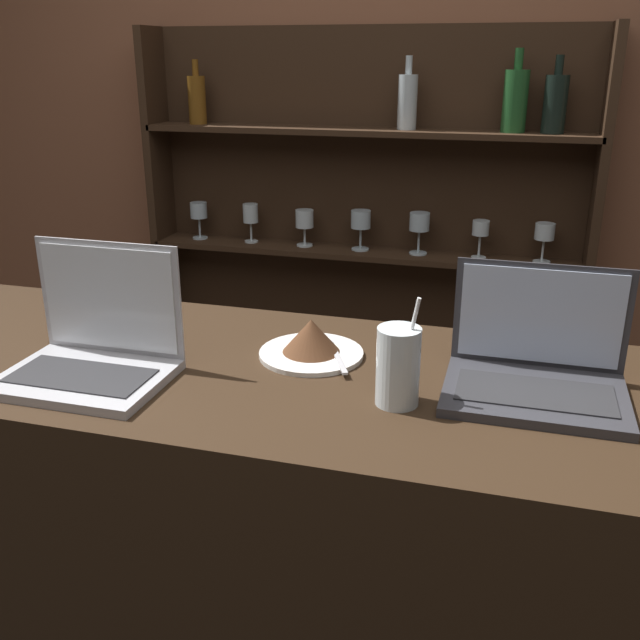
# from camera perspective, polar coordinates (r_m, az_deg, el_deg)

# --- Properties ---
(bar_counter) EXTENTS (1.99, 0.64, 1.04)m
(bar_counter) POSITION_cam_1_polar(r_m,az_deg,el_deg) (1.71, -5.05, -19.79)
(bar_counter) COLOR black
(bar_counter) RESTS_ON ground_plane
(back_wall) EXTENTS (7.00, 0.06, 2.70)m
(back_wall) POSITION_cam_1_polar(r_m,az_deg,el_deg) (2.64, 5.18, 14.48)
(back_wall) COLOR brown
(back_wall) RESTS_ON ground_plane
(back_shelf) EXTENTS (1.60, 0.18, 1.72)m
(back_shelf) POSITION_cam_1_polar(r_m,az_deg,el_deg) (2.66, 3.65, 4.86)
(back_shelf) COLOR #332114
(back_shelf) RESTS_ON ground_plane
(laptop_near) EXTENTS (0.31, 0.23, 0.25)m
(laptop_near) POSITION_cam_1_polar(r_m,az_deg,el_deg) (1.43, -17.63, -2.12)
(laptop_near) COLOR #ADADB2
(laptop_near) RESTS_ON bar_counter
(laptop_far) EXTENTS (0.32, 0.24, 0.22)m
(laptop_far) POSITION_cam_1_polar(r_m,az_deg,el_deg) (1.36, 16.92, -3.63)
(laptop_far) COLOR #333338
(laptop_far) RESTS_ON bar_counter
(cake_plate) EXTENTS (0.21, 0.21, 0.08)m
(cake_plate) POSITION_cam_1_polar(r_m,az_deg,el_deg) (1.46, -0.69, -1.74)
(cake_plate) COLOR silver
(cake_plate) RESTS_ON bar_counter
(water_glass) EXTENTS (0.08, 0.08, 0.20)m
(water_glass) POSITION_cam_1_polar(r_m,az_deg,el_deg) (1.25, 6.27, -3.70)
(water_glass) COLOR silver
(water_glass) RESTS_ON bar_counter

